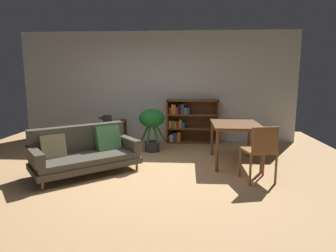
# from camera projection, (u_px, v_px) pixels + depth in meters

# --- Properties ---
(ground_plane) EXTENTS (8.16, 8.16, 0.00)m
(ground_plane) POSITION_uv_depth(u_px,v_px,m) (142.00, 175.00, 4.84)
(ground_plane) COLOR tan
(back_wall_panel) EXTENTS (6.80, 0.10, 2.70)m
(back_wall_panel) POSITION_uv_depth(u_px,v_px,m) (158.00, 87.00, 7.26)
(back_wall_panel) COLOR silver
(back_wall_panel) RESTS_ON ground_plane
(fabric_couch) EXTENTS (1.84, 1.71, 0.78)m
(fabric_couch) POSITION_uv_depth(u_px,v_px,m) (84.00, 151.00, 4.95)
(fabric_couch) COLOR olive
(fabric_couch) RESTS_ON ground_plane
(media_console) EXTENTS (0.41, 1.22, 0.58)m
(media_console) POSITION_uv_depth(u_px,v_px,m) (112.00, 136.00, 6.56)
(media_console) COLOR #56351E
(media_console) RESTS_ON ground_plane
(open_laptop) EXTENTS (0.45, 0.34, 0.10)m
(open_laptop) POSITION_uv_depth(u_px,v_px,m) (110.00, 120.00, 6.75)
(open_laptop) COLOR silver
(open_laptop) RESTS_ON media_console
(desk_speaker) EXTENTS (0.19, 0.19, 0.22)m
(desk_speaker) POSITION_uv_depth(u_px,v_px,m) (107.00, 120.00, 6.15)
(desk_speaker) COLOR #2D2823
(desk_speaker) RESTS_ON media_console
(potted_floor_plant) EXTENTS (0.57, 0.56, 0.93)m
(potted_floor_plant) POSITION_uv_depth(u_px,v_px,m) (152.00, 123.00, 6.27)
(potted_floor_plant) COLOR #333338
(potted_floor_plant) RESTS_ON ground_plane
(dining_table) EXTENTS (0.85, 1.17, 0.77)m
(dining_table) POSITION_uv_depth(u_px,v_px,m) (235.00, 127.00, 5.40)
(dining_table) COLOR brown
(dining_table) RESTS_ON ground_plane
(dining_chair_near) EXTENTS (0.53, 0.51, 0.89)m
(dining_chair_near) POSITION_uv_depth(u_px,v_px,m) (260.00, 149.00, 4.44)
(dining_chair_near) COLOR brown
(dining_chair_near) RESTS_ON ground_plane
(bookshelf) EXTENTS (1.25, 0.33, 1.06)m
(bookshelf) POSITION_uv_depth(u_px,v_px,m) (188.00, 121.00, 7.16)
(bookshelf) COLOR brown
(bookshelf) RESTS_ON ground_plane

